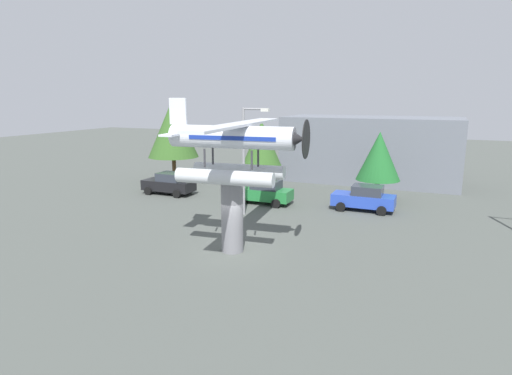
{
  "coord_description": "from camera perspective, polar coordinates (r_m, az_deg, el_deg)",
  "views": [
    {
      "loc": [
        9.35,
        -18.63,
        7.65
      ],
      "look_at": [
        0.0,
        3.0,
        2.72
      ],
      "focal_mm": 30.32,
      "sensor_mm": 36.0,
      "label": 1
    }
  ],
  "objects": [
    {
      "name": "car_mid_green",
      "position": [
        31.56,
        1.05,
        -0.57
      ],
      "size": [
        4.2,
        2.02,
        1.76
      ],
      "rotation": [
        0.0,
        0.0,
        3.14
      ],
      "color": "#237A38",
      "rests_on": "ground"
    },
    {
      "name": "tree_west",
      "position": [
        40.18,
        -10.93,
        7.55
      ],
      "size": [
        4.55,
        4.55,
        7.34
      ],
      "color": "brown",
      "rests_on": "ground"
    },
    {
      "name": "streetlight_primary",
      "position": [
        27.95,
        -1.25,
        4.59
      ],
      "size": [
        1.84,
        0.28,
        7.03
      ],
      "color": "gray",
      "rests_on": "ground"
    },
    {
      "name": "display_pedestal",
      "position": [
        21.65,
        -3.16,
        -3.84
      ],
      "size": [
        1.1,
        1.1,
        3.62
      ],
      "primitive_type": "cylinder",
      "color": "slate",
      "rests_on": "ground"
    },
    {
      "name": "tree_east",
      "position": [
        36.04,
        0.75,
        5.79
      ],
      "size": [
        3.36,
        3.36,
        5.75
      ],
      "color": "brown",
      "rests_on": "ground"
    },
    {
      "name": "car_near_black",
      "position": [
        35.3,
        -11.38,
        0.53
      ],
      "size": [
        4.2,
        2.02,
        1.76
      ],
      "rotation": [
        0.0,
        0.0,
        3.14
      ],
      "color": "black",
      "rests_on": "ground"
    },
    {
      "name": "floatplane_monument",
      "position": [
        20.94,
        -2.93,
        5.34
      ],
      "size": [
        7.02,
        10.46,
        4.0
      ],
      "rotation": [
        0.0,
        0.0,
        0.1
      ],
      "color": "silver",
      "rests_on": "display_pedestal"
    },
    {
      "name": "car_far_blue",
      "position": [
        30.53,
        14.1,
        -1.35
      ],
      "size": [
        4.2,
        2.02,
        1.76
      ],
      "rotation": [
        0.0,
        0.0,
        3.14
      ],
      "color": "#2847B7",
      "rests_on": "ground"
    },
    {
      "name": "ground_plane",
      "position": [
        22.21,
        -3.11,
        -8.35
      ],
      "size": [
        140.0,
        140.0,
        0.0
      ],
      "primitive_type": "plane",
      "color": "#4C514C"
    },
    {
      "name": "storefront_building",
      "position": [
        41.35,
        14.86,
        4.9
      ],
      "size": [
        15.55,
        6.84,
        5.89
      ],
      "primitive_type": "cube",
      "color": "slate",
      "rests_on": "ground"
    },
    {
      "name": "tree_center_back",
      "position": [
        33.23,
        15.91,
        4.0
      ],
      "size": [
        3.23,
        3.23,
        5.2
      ],
      "color": "brown",
      "rests_on": "ground"
    }
  ]
}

